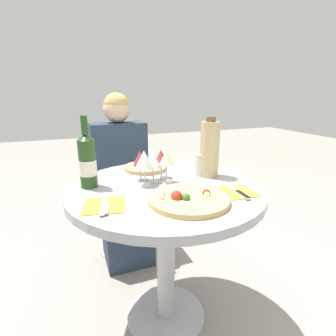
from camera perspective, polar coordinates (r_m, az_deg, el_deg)
ground_plane at (r=1.58m, az=-0.45°, el=-29.57°), size 12.00×12.00×0.00m
dining_table at (r=1.23m, az=-0.51°, el=-10.11°), size 0.87×0.87×0.73m
chair_behind_diner at (r=1.98m, az=-10.55°, el=-5.18°), size 0.41×0.41×0.89m
seated_diner at (r=1.82m, az=-9.84°, el=-4.32°), size 0.36×0.40×1.13m
pizza_large at (r=1.01m, az=4.29°, el=-6.70°), size 0.31×0.31×0.05m
pizza_small_far at (r=1.42m, az=-4.85°, el=0.20°), size 0.23×0.23×0.05m
wine_bottle at (r=1.18m, az=-17.13°, el=1.44°), size 0.08×0.08×0.31m
tall_carafe at (r=1.30m, az=9.05°, el=4.17°), size 0.09×0.09×0.29m
sugar_shaker at (r=1.32m, az=7.18°, el=0.63°), size 0.07×0.07×0.11m
wine_glass_back_right at (r=1.26m, az=-1.52°, el=2.37°), size 0.07×0.07×0.14m
wine_glass_back_left at (r=1.23m, az=-6.15°, el=1.97°), size 0.07×0.07×0.14m
wine_glass_front_left at (r=1.16m, az=-5.22°, el=1.86°), size 0.08×0.08×0.16m
wine_glass_center at (r=1.21m, az=-3.28°, el=1.46°), size 0.08×0.08×0.13m
wine_glass_front_right at (r=1.19m, az=-0.34°, el=2.07°), size 0.07×0.07×0.15m
place_setting_left at (r=1.00m, az=-13.77°, el=-7.90°), size 0.18×0.19×0.01m
place_setting_right at (r=1.13m, az=14.63°, el=-5.04°), size 0.16×0.19×0.01m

